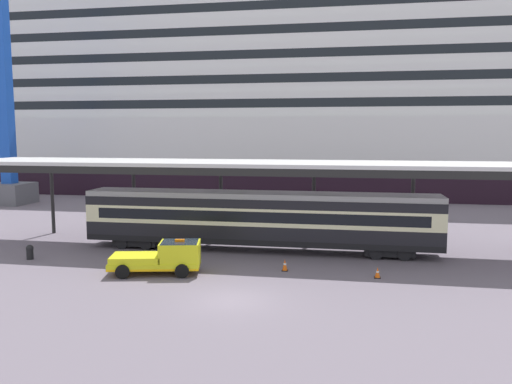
% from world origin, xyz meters
% --- Properties ---
extents(ground_plane, '(400.00, 400.00, 0.00)m').
position_xyz_m(ground_plane, '(0.00, 0.00, 0.00)').
color(ground_plane, slate).
extents(cruise_ship, '(146.83, 24.53, 38.31)m').
position_xyz_m(cruise_ship, '(3.00, 50.05, 12.69)').
color(cruise_ship, black).
rests_on(cruise_ship, ground).
extents(platform_canopy, '(42.43, 6.45, 6.19)m').
position_xyz_m(platform_canopy, '(-0.49, 10.98, 5.93)').
color(platform_canopy, silver).
rests_on(platform_canopy, ground).
extents(train_carriage, '(24.33, 2.81, 4.11)m').
position_xyz_m(train_carriage, '(-0.49, 10.54, 2.31)').
color(train_carriage, black).
rests_on(train_carriage, ground).
extents(service_truck, '(5.51, 3.08, 2.02)m').
position_xyz_m(service_truck, '(-4.99, 3.96, 0.99)').
color(service_truck, yellow).
rests_on(service_truck, ground).
extents(traffic_cone_near, '(0.36, 0.36, 0.73)m').
position_xyz_m(traffic_cone_near, '(1.89, 5.74, 0.36)').
color(traffic_cone_near, black).
rests_on(traffic_cone_near, ground).
extents(traffic_cone_mid, '(0.36, 0.36, 0.63)m').
position_xyz_m(traffic_cone_mid, '(7.23, 5.17, 0.31)').
color(traffic_cone_mid, black).
rests_on(traffic_cone_mid, ground).
extents(dockside_crane, '(17.99, 4.40, 54.63)m').
position_xyz_m(dockside_crane, '(-31.89, 28.95, 16.53)').
color(dockside_crane, '#595960').
rests_on(dockside_crane, ground).
extents(quay_bollard, '(0.48, 0.48, 0.96)m').
position_xyz_m(quay_bollard, '(-14.77, 5.64, 0.52)').
color(quay_bollard, black).
rests_on(quay_bollard, ground).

